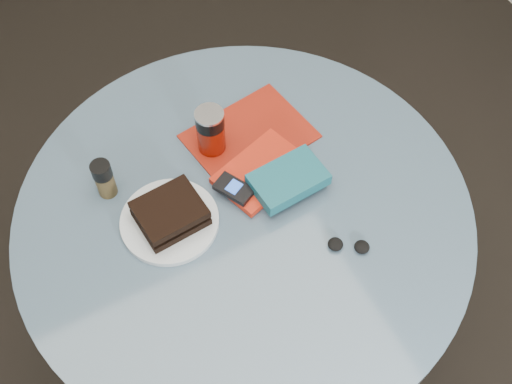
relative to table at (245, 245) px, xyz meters
name	(u,v)px	position (x,y,z in m)	size (l,w,h in m)	color
ground	(248,334)	(0.00, 0.00, -0.59)	(4.00, 4.00, 0.00)	black
table	(245,245)	(0.00, 0.00, 0.00)	(1.00, 1.00, 0.75)	black
plate	(170,221)	(-0.16, 0.04, 0.17)	(0.21, 0.21, 0.01)	silver
sandwich	(170,213)	(-0.15, 0.04, 0.20)	(0.15, 0.13, 0.05)	black
soda_can	(211,131)	(0.01, 0.18, 0.22)	(0.08, 0.08, 0.12)	#6D1105
pepper_grinder	(104,179)	(-0.24, 0.18, 0.21)	(0.05, 0.05, 0.10)	#42361C
magazine	(249,136)	(0.10, 0.17, 0.17)	(0.27, 0.21, 0.00)	maroon
red_book	(261,171)	(0.08, 0.06, 0.18)	(0.20, 0.13, 0.02)	#AD200D
novel	(288,179)	(0.11, 0.00, 0.20)	(0.16, 0.10, 0.03)	#124B59
mp3_player	(234,189)	(0.00, 0.04, 0.19)	(0.08, 0.10, 0.02)	black
headphones	(349,246)	(0.15, -0.18, 0.17)	(0.09, 0.08, 0.02)	black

